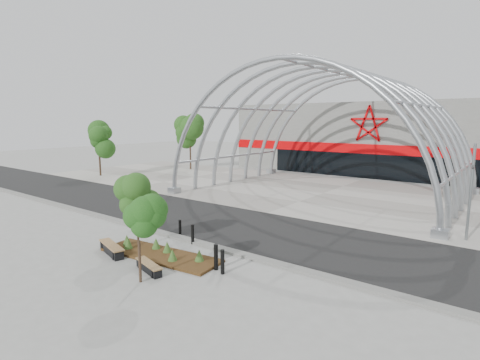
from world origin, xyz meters
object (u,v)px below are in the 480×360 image
at_px(street_tree_1, 138,223).
at_px(street_tree_0, 136,200).
at_px(signal_pole, 471,191).
at_px(bollard_2, 193,234).
at_px(bench_0, 112,249).
at_px(bench_1, 149,267).

bearing_deg(street_tree_1, street_tree_0, 143.45).
xyz_separation_m(signal_pole, bollard_2, (-10.68, -8.78, -2.08)).
distance_m(street_tree_0, bench_0, 2.52).
height_order(street_tree_1, bollard_2, street_tree_1).
height_order(signal_pole, bollard_2, signal_pole).
xyz_separation_m(street_tree_0, bench_0, (-0.16, -1.38, -2.10)).
bearing_deg(bollard_2, bench_1, -73.98).
height_order(signal_pole, street_tree_1, signal_pole).
bearing_deg(bench_1, bollard_2, 106.02).
relative_size(bench_1, bollard_2, 1.85).
height_order(signal_pole, bench_1, signal_pole).
relative_size(street_tree_0, street_tree_1, 1.02).
bearing_deg(bench_0, street_tree_1, -17.57).
height_order(street_tree_0, street_tree_1, street_tree_0).
xyz_separation_m(signal_pole, bench_0, (-12.65, -12.04, -2.36)).
bearing_deg(street_tree_1, bollard_2, 109.50).
bearing_deg(street_tree_0, bench_0, -96.47).
relative_size(street_tree_1, bench_0, 1.43).
bearing_deg(bench_0, signal_pole, 43.58).
xyz_separation_m(street_tree_1, bench_0, (-3.52, 1.11, -2.06)).
height_order(street_tree_0, bench_0, street_tree_0).
height_order(street_tree_0, bollard_2, street_tree_0).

